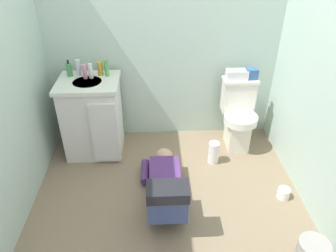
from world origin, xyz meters
The scene contains 16 objects.
ground_plane centered at (0.00, 0.00, -0.02)m, with size 2.91×3.12×0.04m, color #7F6C53.
wall_back centered at (0.00, 1.10, 1.20)m, with size 2.57×0.08×2.40m, color #AEC5B6.
toilet centered at (0.79, 0.79, 0.37)m, with size 0.36×0.46×0.75m.
vanity_cabinet centered at (-0.74, 0.74, 0.42)m, with size 0.60×0.53×0.82m.
faucet centered at (-0.75, 0.89, 0.87)m, with size 0.02×0.02×0.10m, color silver.
person_plumber centered at (-0.02, -0.07, 0.18)m, with size 0.39×1.06×0.52m.
tissue_box centered at (0.75, 0.88, 0.80)m, with size 0.22×0.11×0.10m, color silver.
toiletry_bag centered at (0.90, 0.88, 0.81)m, with size 0.12×0.09×0.11m, color #33598C.
soap_dispenser centered at (-0.94, 0.87, 0.89)m, with size 0.06×0.06×0.17m.
bottle_clear centered at (-0.85, 0.88, 0.90)m, with size 0.05×0.05×0.16m, color silver.
bottle_pink centered at (-0.78, 0.81, 0.89)m, with size 0.04×0.04×0.14m, color pink.
bottle_white centered at (-0.72, 0.82, 0.89)m, with size 0.04×0.04×0.15m, color white.
bottle_amber centered at (-0.63, 0.88, 0.89)m, with size 0.05×0.05×0.14m, color gold.
bottle_green centered at (-0.57, 0.86, 0.90)m, with size 0.04×0.04×0.16m, color #49A14D.
paper_towel_roll centered at (0.49, 0.47, 0.12)m, with size 0.11×0.11×0.24m, color white.
toilet_paper_roll centered at (1.05, -0.07, 0.05)m, with size 0.11×0.11×0.10m, color white.
Camera 1 is at (-0.09, -2.12, 2.12)m, focal length 34.09 mm.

